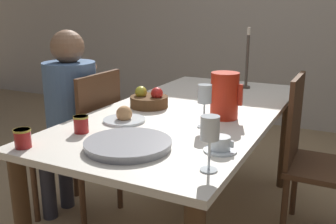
{
  "coord_description": "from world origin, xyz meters",
  "views": [
    {
      "loc": [
        0.77,
        -1.81,
        1.28
      ],
      "look_at": [
        0.0,
        -0.27,
        0.81
      ],
      "focal_mm": 40.0,
      "sensor_mm": 36.0,
      "label": 1
    }
  ],
  "objects_px": {
    "bread_plate": "(124,117)",
    "candlestick_tall": "(247,64)",
    "red_pitcher": "(225,95)",
    "teacup_near_person": "(220,145)",
    "serving_tray": "(128,144)",
    "fruit_bowl": "(149,100)",
    "jam_jar_red": "(23,138)",
    "wine_glass_juice": "(210,131)",
    "person_seated": "(68,112)",
    "chair_opposite": "(314,156)",
    "wine_glass_water": "(205,96)",
    "jam_jar_amber": "(81,124)",
    "chair_person_side": "(86,145)"
  },
  "relations": [
    {
      "from": "wine_glass_water",
      "to": "jam_jar_red",
      "type": "height_order",
      "value": "wine_glass_water"
    },
    {
      "from": "chair_person_side",
      "to": "wine_glass_juice",
      "type": "height_order",
      "value": "wine_glass_juice"
    },
    {
      "from": "jam_jar_red",
      "to": "candlestick_tall",
      "type": "distance_m",
      "value": 1.59
    },
    {
      "from": "jam_jar_red",
      "to": "serving_tray",
      "type": "bearing_deg",
      "value": 26.01
    },
    {
      "from": "wine_glass_juice",
      "to": "jam_jar_amber",
      "type": "relative_size",
      "value": 2.55
    },
    {
      "from": "wine_glass_juice",
      "to": "serving_tray",
      "type": "distance_m",
      "value": 0.38
    },
    {
      "from": "teacup_near_person",
      "to": "bread_plate",
      "type": "xyz_separation_m",
      "value": [
        -0.54,
        0.17,
        -0.0
      ]
    },
    {
      "from": "chair_person_side",
      "to": "teacup_near_person",
      "type": "relative_size",
      "value": 7.22
    },
    {
      "from": "red_pitcher",
      "to": "jam_jar_amber",
      "type": "distance_m",
      "value": 0.7
    },
    {
      "from": "jam_jar_red",
      "to": "jam_jar_amber",
      "type": "bearing_deg",
      "value": 71.4
    },
    {
      "from": "jam_jar_red",
      "to": "fruit_bowl",
      "type": "relative_size",
      "value": 0.36
    },
    {
      "from": "person_seated",
      "to": "fruit_bowl",
      "type": "distance_m",
      "value": 0.52
    },
    {
      "from": "red_pitcher",
      "to": "serving_tray",
      "type": "bearing_deg",
      "value": -109.54
    },
    {
      "from": "wine_glass_juice",
      "to": "jam_jar_red",
      "type": "xyz_separation_m",
      "value": [
        -0.73,
        -0.12,
        -0.1
      ]
    },
    {
      "from": "person_seated",
      "to": "fruit_bowl",
      "type": "height_order",
      "value": "person_seated"
    },
    {
      "from": "wine_glass_juice",
      "to": "fruit_bowl",
      "type": "relative_size",
      "value": 0.91
    },
    {
      "from": "serving_tray",
      "to": "jam_jar_amber",
      "type": "relative_size",
      "value": 4.6
    },
    {
      "from": "person_seated",
      "to": "teacup_near_person",
      "type": "height_order",
      "value": "person_seated"
    },
    {
      "from": "red_pitcher",
      "to": "teacup_near_person",
      "type": "height_order",
      "value": "red_pitcher"
    },
    {
      "from": "wine_glass_juice",
      "to": "red_pitcher",
      "type": "bearing_deg",
      "value": 104.04
    },
    {
      "from": "fruit_bowl",
      "to": "person_seated",
      "type": "bearing_deg",
      "value": -168.28
    },
    {
      "from": "person_seated",
      "to": "jam_jar_red",
      "type": "xyz_separation_m",
      "value": [
        0.36,
        -0.67,
        0.11
      ]
    },
    {
      "from": "jam_jar_amber",
      "to": "chair_person_side",
      "type": "bearing_deg",
      "value": 128.49
    },
    {
      "from": "wine_glass_juice",
      "to": "fruit_bowl",
      "type": "xyz_separation_m",
      "value": [
        -0.6,
        0.65,
        -0.1
      ]
    },
    {
      "from": "bread_plate",
      "to": "wine_glass_juice",
      "type": "bearing_deg",
      "value": -32.06
    },
    {
      "from": "chair_opposite",
      "to": "jam_jar_amber",
      "type": "bearing_deg",
      "value": -45.49
    },
    {
      "from": "jam_jar_red",
      "to": "wine_glass_juice",
      "type": "bearing_deg",
      "value": 9.51
    },
    {
      "from": "red_pitcher",
      "to": "jam_jar_red",
      "type": "height_order",
      "value": "red_pitcher"
    },
    {
      "from": "chair_opposite",
      "to": "candlestick_tall",
      "type": "bearing_deg",
      "value": -127.08
    },
    {
      "from": "jam_jar_red",
      "to": "person_seated",
      "type": "bearing_deg",
      "value": 118.67
    },
    {
      "from": "serving_tray",
      "to": "bread_plate",
      "type": "distance_m",
      "value": 0.36
    },
    {
      "from": "red_pitcher",
      "to": "jam_jar_amber",
      "type": "height_order",
      "value": "red_pitcher"
    },
    {
      "from": "chair_opposite",
      "to": "person_seated",
      "type": "bearing_deg",
      "value": -71.02
    },
    {
      "from": "serving_tray",
      "to": "jam_jar_red",
      "type": "xyz_separation_m",
      "value": [
        -0.37,
        -0.18,
        0.03
      ]
    },
    {
      "from": "red_pitcher",
      "to": "wine_glass_juice",
      "type": "distance_m",
      "value": 0.64
    },
    {
      "from": "teacup_near_person",
      "to": "jam_jar_red",
      "type": "xyz_separation_m",
      "value": [
        -0.7,
        -0.31,
        0.02
      ]
    },
    {
      "from": "bread_plate",
      "to": "candlestick_tall",
      "type": "bearing_deg",
      "value": 73.2
    },
    {
      "from": "chair_person_side",
      "to": "candlestick_tall",
      "type": "xyz_separation_m",
      "value": [
        0.75,
        0.82,
        0.43
      ]
    },
    {
      "from": "chair_person_side",
      "to": "teacup_near_person",
      "type": "xyz_separation_m",
      "value": [
        0.98,
        -0.39,
        0.29
      ]
    },
    {
      "from": "bread_plate",
      "to": "candlestick_tall",
      "type": "relative_size",
      "value": 0.5
    },
    {
      "from": "fruit_bowl",
      "to": "candlestick_tall",
      "type": "xyz_separation_m",
      "value": [
        0.34,
        0.74,
        0.13
      ]
    },
    {
      "from": "chair_opposite",
      "to": "jam_jar_amber",
      "type": "relative_size",
      "value": 12.45
    },
    {
      "from": "person_seated",
      "to": "bread_plate",
      "type": "relative_size",
      "value": 5.71
    },
    {
      "from": "jam_jar_amber",
      "to": "jam_jar_red",
      "type": "height_order",
      "value": "same"
    },
    {
      "from": "serving_tray",
      "to": "jam_jar_amber",
      "type": "xyz_separation_m",
      "value": [
        -0.29,
        0.07,
        0.03
      ]
    },
    {
      "from": "person_seated",
      "to": "candlestick_tall",
      "type": "bearing_deg",
      "value": -44.63
    },
    {
      "from": "teacup_near_person",
      "to": "jam_jar_red",
      "type": "height_order",
      "value": "jam_jar_red"
    },
    {
      "from": "jam_jar_amber",
      "to": "jam_jar_red",
      "type": "bearing_deg",
      "value": -108.6
    },
    {
      "from": "chair_opposite",
      "to": "wine_glass_juice",
      "type": "xyz_separation_m",
      "value": [
        -0.25,
        -1.01,
        0.41
      ]
    },
    {
      "from": "chair_person_side",
      "to": "jam_jar_red",
      "type": "xyz_separation_m",
      "value": [
        0.27,
        -0.7,
        0.31
      ]
    }
  ]
}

